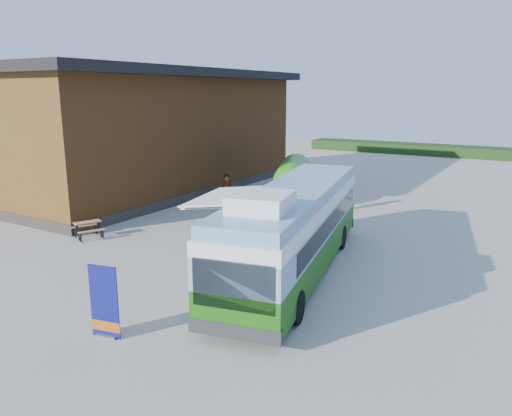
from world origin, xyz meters
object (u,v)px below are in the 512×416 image
Objects in this scene: bus at (294,227)px; slurry_tanker at (294,176)px; picnic_table at (88,226)px; banner at (105,308)px; person_b at (332,193)px; person_a at (227,191)px.

slurry_tanker is (-5.49, 10.76, -0.26)m from bus.
banner is at bearing -13.95° from picnic_table.
person_b reaches higher than picnic_table.
person_a is (-7.75, 7.23, -0.76)m from bus.
person_b is at bearing 9.21° from person_a.
banner is (-2.00, -6.67, -0.88)m from bus.
person_b is (7.07, 10.09, 0.43)m from picnic_table.
banner is at bearing -118.66° from bus.
slurry_tanker reaches higher than banner.
bus reaches higher than person_b.
bus is 9.71m from person_b.
picnic_table is 8.18m from person_a.
slurry_tanker is at bearing -99.68° from person_b.
person_a is 0.95× the size of person_b.
picnic_table is at bearing -19.40° from person_b.
picnic_table is 12.33m from person_b.
banner is 1.01× the size of person_b.
picnic_table is (-9.58, -0.74, -1.15)m from bus.
slurry_tanker reaches higher than person_a.
bus is 6.39× the size of person_a.
person_b is (-2.51, 9.35, -0.71)m from bus.
person_b is 0.31× the size of slurry_tanker.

